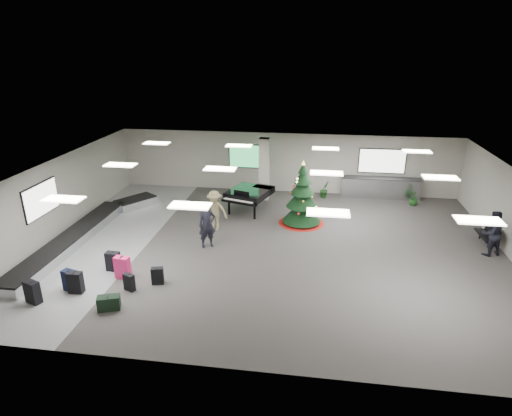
# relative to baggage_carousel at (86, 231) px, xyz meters

# --- Properties ---
(ground) EXTENTS (18.00, 18.00, 0.00)m
(ground) POSITION_rel_baggage_carousel_xyz_m (7.84, 0.08, -0.21)
(ground) COLOR #3D3937
(ground) RESTS_ON ground
(room_envelope) EXTENTS (18.02, 14.02, 3.21)m
(room_envelope) POSITION_rel_baggage_carousel_xyz_m (7.46, 0.75, 2.12)
(room_envelope) COLOR #A19F94
(room_envelope) RESTS_ON ground
(baggage_carousel) EXTENTS (2.28, 9.71, 0.43)m
(baggage_carousel) POSITION_rel_baggage_carousel_xyz_m (0.00, 0.00, 0.00)
(baggage_carousel) COLOR silver
(baggage_carousel) RESTS_ON ground
(service_counter) EXTENTS (4.05, 0.65, 1.08)m
(service_counter) POSITION_rel_baggage_carousel_xyz_m (12.84, 6.73, 0.33)
(service_counter) COLOR silver
(service_counter) RESTS_ON ground
(suitcase_0) EXTENTS (0.48, 0.28, 0.75)m
(suitcase_0) POSITION_rel_baggage_carousel_xyz_m (1.93, -4.17, 0.15)
(suitcase_0) COLOR black
(suitcase_0) RESTS_ON ground
(suitcase_1) EXTENTS (0.42, 0.34, 0.60)m
(suitcase_1) POSITION_rel_baggage_carousel_xyz_m (3.58, -3.78, 0.08)
(suitcase_1) COLOR black
(suitcase_1) RESTS_ON ground
(pink_suitcase) EXTENTS (0.53, 0.34, 0.81)m
(pink_suitcase) POSITION_rel_baggage_carousel_xyz_m (3.04, -3.06, 0.18)
(pink_suitcase) COLOR #E11D60
(pink_suitcase) RESTS_ON ground
(suitcase_3) EXTENTS (0.44, 0.30, 0.61)m
(suitcase_3) POSITION_rel_baggage_carousel_xyz_m (4.36, -3.27, 0.08)
(suitcase_3) COLOR black
(suitcase_3) RESTS_ON ground
(navy_suitcase) EXTENTS (0.53, 0.39, 0.75)m
(navy_suitcase) POSITION_rel_baggage_carousel_xyz_m (1.69, -4.07, 0.15)
(navy_suitcase) COLOR black
(navy_suitcase) RESTS_ON ground
(suitcase_5) EXTENTS (0.56, 0.42, 0.77)m
(suitcase_5) POSITION_rel_baggage_carousel_xyz_m (0.92, -4.90, 0.16)
(suitcase_5) COLOR black
(suitcase_5) RESTS_ON ground
(green_duffel) EXTENTS (0.74, 0.53, 0.46)m
(green_duffel) POSITION_rel_baggage_carousel_xyz_m (3.42, -4.90, 0.01)
(green_duffel) COLOR black
(green_duffel) RESTS_ON ground
(suitcase_8) EXTENTS (0.49, 0.30, 0.73)m
(suitcase_8) POSITION_rel_baggage_carousel_xyz_m (2.48, -2.61, 0.14)
(suitcase_8) COLOR black
(suitcase_8) RESTS_ON ground
(christmas_tree) EXTENTS (2.04, 2.04, 2.91)m
(christmas_tree) POSITION_rel_baggage_carousel_xyz_m (8.91, 2.69, 0.78)
(christmas_tree) COLOR maroon
(christmas_tree) RESTS_ON ground
(grand_piano) EXTENTS (2.28, 2.63, 1.27)m
(grand_piano) POSITION_rel_baggage_carousel_xyz_m (6.33, 3.75, 0.69)
(grand_piano) COLOR black
(grand_piano) RESTS_ON ground
(bench) EXTENTS (0.48, 1.39, 0.88)m
(bench) POSITION_rel_baggage_carousel_xyz_m (16.43, 1.51, 0.28)
(bench) COLOR black
(bench) RESTS_ON ground
(traveler_a) EXTENTS (0.82, 0.75, 1.89)m
(traveler_a) POSITION_rel_baggage_carousel_xyz_m (5.33, -0.26, 0.73)
(traveler_a) COLOR black
(traveler_a) RESTS_ON ground
(traveler_b) EXTENTS (1.20, 0.76, 1.76)m
(traveler_b) POSITION_rel_baggage_carousel_xyz_m (5.22, 1.46, 0.67)
(traveler_b) COLOR #8F8458
(traveler_b) RESTS_ON ground
(traveler_bench) EXTENTS (1.05, 0.93, 1.78)m
(traveler_bench) POSITION_rel_baggage_carousel_xyz_m (16.16, 0.59, 0.68)
(traveler_bench) COLOR black
(traveler_bench) RESTS_ON ground
(potted_plant_left) EXTENTS (0.62, 0.63, 0.90)m
(potted_plant_left) POSITION_rel_baggage_carousel_xyz_m (9.96, 6.31, 0.24)
(potted_plant_left) COLOR #133C19
(potted_plant_left) RESTS_ON ground
(potted_plant_right) EXTENTS (0.52, 0.52, 0.77)m
(potted_plant_right) POSITION_rel_baggage_carousel_xyz_m (14.37, 5.78, 0.17)
(potted_plant_right) COLOR #133C19
(potted_plant_right) RESTS_ON ground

